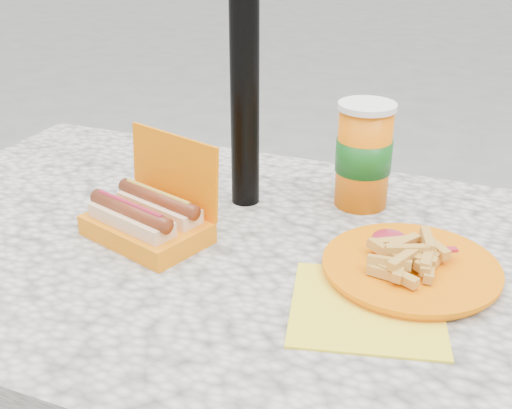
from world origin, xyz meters
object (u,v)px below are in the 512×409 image
at_px(fries_plate, 407,268).
at_px(soda_cup, 364,155).
at_px(umbrella_pole, 244,2).
at_px(hotdog_box, 148,218).

height_order(fries_plate, soda_cup, soda_cup).
height_order(umbrella_pole, fries_plate, umbrella_pole).
bearing_deg(umbrella_pole, fries_plate, -25.03).
xyz_separation_m(hotdog_box, soda_cup, (0.29, 0.25, 0.06)).
bearing_deg(soda_cup, hotdog_box, -138.31).
bearing_deg(soda_cup, umbrella_pole, -161.14).
xyz_separation_m(umbrella_pole, fries_plate, (0.32, -0.15, -0.34)).
bearing_deg(umbrella_pole, hotdog_box, -115.53).
bearing_deg(fries_plate, soda_cup, 119.63).
relative_size(fries_plate, soda_cup, 1.94).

